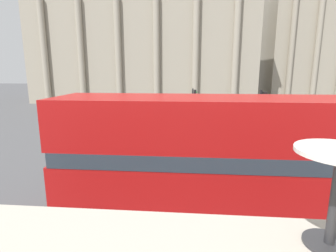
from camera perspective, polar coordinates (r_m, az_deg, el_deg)
The scene contains 10 objects.
double_decker_bus at distance 8.46m, azimuth 12.24°, elevation -6.56°, with size 10.52×2.71×4.18m.
plaza_building_left at distance 47.17m, azimuth -4.67°, elevation 16.97°, with size 35.10×17.11×18.34m.
traffic_light_near at distance 14.19m, azimuth 19.55°, elevation 1.74°, with size 0.42×0.24×4.03m.
traffic_light_mid at distance 22.15m, azimuth 5.56°, elevation 4.99°, with size 0.42×0.24×3.53m.
car_white at distance 28.49m, azimuth 21.18°, elevation 2.48°, with size 4.20×1.93×1.35m.
car_silver at distance 31.78m, azimuth 19.50°, elevation 3.50°, with size 4.20×1.93×1.35m.
pedestrian_blue at distance 31.46m, azimuth 15.76°, elevation 4.13°, with size 0.32×0.32×1.67m.
pedestrian_grey at distance 20.72m, azimuth 11.70°, elevation 0.75°, with size 0.32×0.32×1.80m.
pedestrian_black at distance 30.84m, azimuth -6.31°, elevation 4.38°, with size 0.32×0.32×1.69m.
pedestrian_olive at distance 34.30m, azimuth 20.95°, elevation 4.45°, with size 0.32×0.32×1.71m.
Camera 1 is at (0.20, -2.15, 4.95)m, focal length 28.00 mm.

